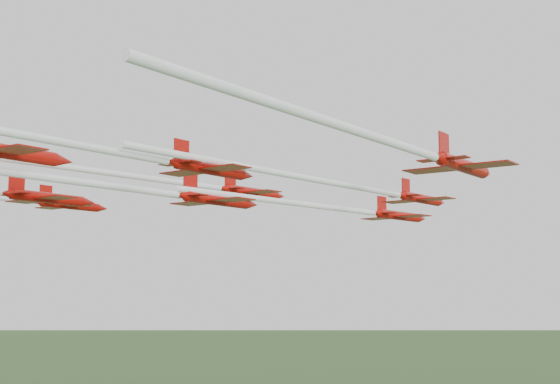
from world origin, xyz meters
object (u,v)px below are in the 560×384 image
Objects in this scene: jet_lead at (360,211)px; jet_row3_right at (417,151)px; jet_row2_right at (367,189)px; jet_row4_right at (99,149)px; jet_row3_mid at (67,180)px; jet_row2_left at (193,184)px.

jet_row3_right is at bearing -46.20° from jet_lead.
jet_row4_right is at bearing -91.30° from jet_row2_right.
jet_lead is at bearing 126.72° from jet_row3_right.
jet_row3_mid is 1.45× the size of jet_row4_right.
jet_row3_right is (12.02, -12.53, 0.80)m from jet_row2_right.
jet_lead is 0.90× the size of jet_row2_left.
jet_row2_left is at bearing 113.79° from jet_row3_mid.
jet_row3_mid is (11.61, -27.65, -3.61)m from jet_row2_left.
jet_lead is 19.53m from jet_row2_right.
jet_lead is at bearing 100.28° from jet_row4_right.
jet_row3_right is at bearing -16.47° from jet_row2_left.
jet_row4_right is (-13.98, -20.21, -1.25)m from jet_row3_right.
jet_row2_left reaches higher than jet_row3_right.
jet_row3_right reaches higher than jet_lead.
jet_row3_mid is 29.30m from jet_row3_right.
jet_row2_right is at bearing 0.73° from jet_row2_left.
jet_row2_right is (10.77, -16.30, 0.23)m from jet_lead.
jet_row2_right is 17.38m from jet_row3_right.
jet_row3_mid is at bearing -63.24° from jet_row2_left.
jet_row3_mid is (-3.07, -42.50, -0.63)m from jet_lead.
jet_row3_right is 24.61m from jet_row4_right.
jet_row2_left reaches higher than jet_lead.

